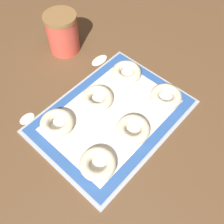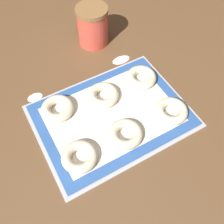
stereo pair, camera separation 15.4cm
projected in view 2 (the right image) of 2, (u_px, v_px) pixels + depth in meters
ground_plane at (115, 117)px, 0.88m from camera, size 2.80×2.80×0.00m
baking_tray at (112, 116)px, 0.88m from camera, size 0.50×0.37×0.01m
baking_mat at (112, 115)px, 0.88m from camera, size 0.48×0.35×0.00m
bagel_front_left at (79, 157)px, 0.77m from camera, size 0.11×0.11×0.03m
bagel_front_center at (125, 134)px, 0.81m from camera, size 0.11×0.11×0.03m
bagel_front_right at (171, 111)px, 0.86m from camera, size 0.11×0.11×0.03m
bagel_back_left at (58, 108)px, 0.87m from camera, size 0.11×0.11×0.03m
bagel_back_center at (103, 95)px, 0.90m from camera, size 0.11×0.11×0.03m
bagel_back_right at (141, 77)px, 0.95m from camera, size 0.11×0.11×0.03m
flour_canister at (93, 26)px, 1.03m from camera, size 0.13×0.13×0.16m
flour_patch_near at (121, 60)px, 1.03m from camera, size 0.07×0.04×0.00m
flour_patch_far at (35, 97)px, 0.93m from camera, size 0.05×0.04×0.00m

